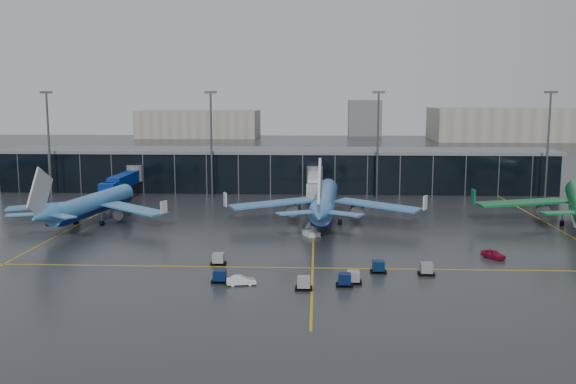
{
  "coord_description": "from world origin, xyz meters",
  "views": [
    {
      "loc": [
        10.52,
        -103.78,
        24.18
      ],
      "look_at": [
        5.0,
        18.0,
        6.0
      ],
      "focal_mm": 40.0,
      "sensor_mm": 36.0,
      "label": 1
    }
  ],
  "objects_px": {
    "mobile_airstair": "(311,231)",
    "baggage_carts": "(320,273)",
    "service_van_red": "(493,254)",
    "airliner_arkefly": "(92,192)",
    "airliner_klm_near": "(325,188)",
    "service_van_white": "(241,280)"
  },
  "relations": [
    {
      "from": "mobile_airstair",
      "to": "service_van_white",
      "type": "bearing_deg",
      "value": -128.53
    },
    {
      "from": "mobile_airstair",
      "to": "service_van_white",
      "type": "height_order",
      "value": "mobile_airstair"
    },
    {
      "from": "baggage_carts",
      "to": "mobile_airstair",
      "type": "distance_m",
      "value": 26.96
    },
    {
      "from": "airliner_arkefly",
      "to": "airliner_klm_near",
      "type": "height_order",
      "value": "airliner_klm_near"
    },
    {
      "from": "airliner_klm_near",
      "to": "airliner_arkefly",
      "type": "bearing_deg",
      "value": -172.95
    },
    {
      "from": "airliner_arkefly",
      "to": "service_van_white",
      "type": "height_order",
      "value": "airliner_arkefly"
    },
    {
      "from": "airliner_arkefly",
      "to": "mobile_airstair",
      "type": "height_order",
      "value": "airliner_arkefly"
    },
    {
      "from": "baggage_carts",
      "to": "service_van_white",
      "type": "xyz_separation_m",
      "value": [
        -10.22,
        -3.29,
        -0.13
      ]
    },
    {
      "from": "baggage_carts",
      "to": "service_van_red",
      "type": "xyz_separation_m",
      "value": [
        26.14,
        12.23,
        -0.1
      ]
    },
    {
      "from": "airliner_arkefly",
      "to": "baggage_carts",
      "type": "height_order",
      "value": "airliner_arkefly"
    },
    {
      "from": "airliner_klm_near",
      "to": "service_van_white",
      "type": "bearing_deg",
      "value": -101.61
    },
    {
      "from": "service_van_red",
      "to": "service_van_white",
      "type": "bearing_deg",
      "value": 167.86
    },
    {
      "from": "airliner_arkefly",
      "to": "airliner_klm_near",
      "type": "distance_m",
      "value": 44.73
    },
    {
      "from": "mobile_airstair",
      "to": "service_van_white",
      "type": "xyz_separation_m",
      "value": [
        -8.77,
        -30.21,
        -0.14
      ]
    },
    {
      "from": "airliner_arkefly",
      "to": "service_van_red",
      "type": "relative_size",
      "value": 10.06
    },
    {
      "from": "airliner_klm_near",
      "to": "baggage_carts",
      "type": "relative_size",
      "value": 1.4
    },
    {
      "from": "airliner_klm_near",
      "to": "service_van_red",
      "type": "distance_m",
      "value": 37.56
    },
    {
      "from": "mobile_airstair",
      "to": "baggage_carts",
      "type": "bearing_deg",
      "value": -109.25
    },
    {
      "from": "mobile_airstair",
      "to": "airliner_arkefly",
      "type": "bearing_deg",
      "value": 144.88
    },
    {
      "from": "airliner_klm_near",
      "to": "service_van_white",
      "type": "height_order",
      "value": "airliner_klm_near"
    },
    {
      "from": "airliner_arkefly",
      "to": "service_van_red",
      "type": "distance_m",
      "value": 73.99
    },
    {
      "from": "baggage_carts",
      "to": "service_van_white",
      "type": "height_order",
      "value": "baggage_carts"
    }
  ]
}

